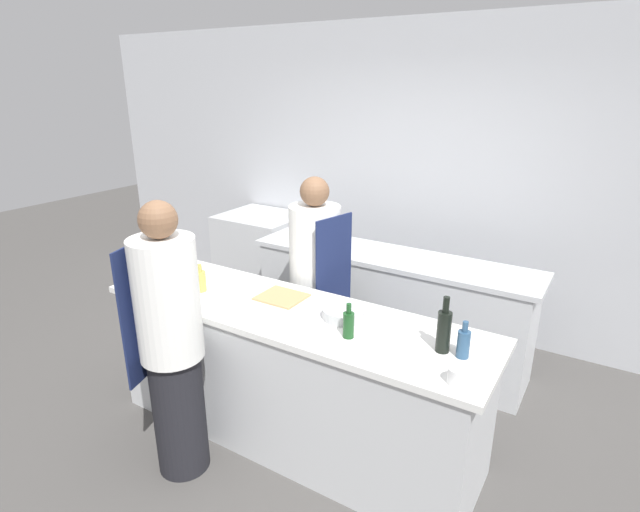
{
  "coord_description": "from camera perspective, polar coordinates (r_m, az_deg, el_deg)",
  "views": [
    {
      "loc": [
        1.63,
        -2.28,
        2.27
      ],
      "look_at": [
        0.0,
        0.35,
        1.18
      ],
      "focal_mm": 28.0,
      "sensor_mm": 36.0,
      "label": 1
    }
  ],
  "objects": [
    {
      "name": "ground_plane",
      "position": [
        3.61,
        -3.11,
        -19.67
      ],
      "size": [
        16.0,
        16.0,
        0.0
      ],
      "primitive_type": "plane",
      "color": "#4C4947"
    },
    {
      "name": "wall_back",
      "position": [
        4.78,
        11.45,
        8.53
      ],
      "size": [
        8.0,
        0.06,
        2.8
      ],
      "color": "silver",
      "rests_on": "ground_plane"
    },
    {
      "name": "prep_counter",
      "position": [
        3.33,
        -3.26,
        -13.41
      ],
      "size": [
        2.55,
        0.72,
        0.93
      ],
      "color": "silver",
      "rests_on": "ground_plane"
    },
    {
      "name": "pass_counter",
      "position": [
        4.26,
        7.84,
        -5.81
      ],
      "size": [
        2.38,
        0.55,
        0.93
      ],
      "color": "silver",
      "rests_on": "ground_plane"
    },
    {
      "name": "oven_range",
      "position": [
        5.43,
        -6.57,
        -0.11
      ],
      "size": [
        0.83,
        0.72,
        0.94
      ],
      "color": "silver",
      "rests_on": "ground_plane"
    },
    {
      "name": "chef_at_prep_near",
      "position": [
        3.01,
        -16.61,
        -9.74
      ],
      "size": [
        0.41,
        0.4,
        1.69
      ],
      "rotation": [
        0.0,
        0.0,
        1.86
      ],
      "color": "black",
      "rests_on": "ground_plane"
    },
    {
      "name": "chef_at_stove",
      "position": [
        3.71,
        -0.54,
        -3.62
      ],
      "size": [
        0.42,
        0.4,
        1.65
      ],
      "rotation": [
        0.0,
        0.0,
        -1.8
      ],
      "color": "black",
      "rests_on": "ground_plane"
    },
    {
      "name": "bottle_olive_oil",
      "position": [
        3.32,
        -15.51,
        -3.43
      ],
      "size": [
        0.06,
        0.06,
        0.23
      ],
      "color": "silver",
      "rests_on": "prep_counter"
    },
    {
      "name": "bottle_vinegar",
      "position": [
        2.76,
        3.28,
        -7.76
      ],
      "size": [
        0.06,
        0.06,
        0.2
      ],
      "color": "#19471E",
      "rests_on": "prep_counter"
    },
    {
      "name": "bottle_wine",
      "position": [
        3.44,
        -13.55,
        -2.73
      ],
      "size": [
        0.08,
        0.08,
        0.19
      ],
      "color": "#B2A84C",
      "rests_on": "prep_counter"
    },
    {
      "name": "bottle_cooking_oil",
      "position": [
        2.67,
        16.08,
        -9.54
      ],
      "size": [
        0.07,
        0.07,
        0.2
      ],
      "color": "#2D5175",
      "rests_on": "prep_counter"
    },
    {
      "name": "bottle_sauce",
      "position": [
        2.68,
        13.97,
        -8.21
      ],
      "size": [
        0.07,
        0.07,
        0.31
      ],
      "color": "black",
      "rests_on": "prep_counter"
    },
    {
      "name": "bowl_mixing_large",
      "position": [
        3.82,
        -16.32,
        -1.49
      ],
      "size": [
        0.25,
        0.25,
        0.05
      ],
      "color": "white",
      "rests_on": "prep_counter"
    },
    {
      "name": "bowl_prep_small",
      "position": [
        3.64,
        -13.39,
        -2.17
      ],
      "size": [
        0.17,
        0.17,
        0.07
      ],
      "color": "white",
      "rests_on": "prep_counter"
    },
    {
      "name": "bowl_ceramic_blue",
      "position": [
        3.0,
        2.66,
        -6.51
      ],
      "size": [
        0.25,
        0.25,
        0.06
      ],
      "color": "#B7BABC",
      "rests_on": "prep_counter"
    },
    {
      "name": "cup",
      "position": [
        2.48,
        15.43,
        -13.05
      ],
      "size": [
        0.09,
        0.09,
        0.08
      ],
      "color": "white",
      "rests_on": "prep_counter"
    },
    {
      "name": "cutting_board",
      "position": [
        3.27,
        -4.4,
        -4.69
      ],
      "size": [
        0.29,
        0.26,
        0.01
      ],
      "color": "tan",
      "rests_on": "prep_counter"
    },
    {
      "name": "stockpot",
      "position": [
        4.41,
        0.21,
        3.3
      ],
      "size": [
        0.3,
        0.3,
        0.23
      ],
      "color": "silver",
      "rests_on": "pass_counter"
    }
  ]
}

